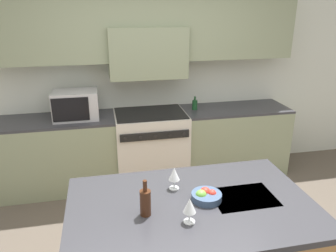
% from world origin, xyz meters
% --- Properties ---
extents(back_cabinetry, '(10.00, 0.46, 2.70)m').
position_xyz_m(back_cabinetry, '(0.00, 2.01, 1.60)').
color(back_cabinetry, silver).
rests_on(back_cabinetry, ground_plane).
extents(back_counter, '(3.67, 0.62, 0.91)m').
position_xyz_m(back_counter, '(0.00, 1.76, 0.46)').
color(back_counter, gray).
rests_on(back_counter, ground_plane).
extents(range_stove, '(0.89, 0.70, 0.93)m').
position_xyz_m(range_stove, '(0.00, 1.74, 0.46)').
color(range_stove, beige).
rests_on(range_stove, ground_plane).
extents(microwave, '(0.52, 0.38, 0.33)m').
position_xyz_m(microwave, '(-0.89, 1.76, 1.08)').
color(microwave, '#B7B7BC').
rests_on(microwave, back_counter).
extents(wine_bottle, '(0.07, 0.07, 0.25)m').
position_xyz_m(wine_bottle, '(-0.36, -0.33, 1.01)').
color(wine_bottle, '#422314').
rests_on(wine_bottle, kitchen_island).
extents(wine_glass_near, '(0.08, 0.08, 0.17)m').
position_xyz_m(wine_glass_near, '(-0.10, -0.46, 1.03)').
color(wine_glass_near, white).
rests_on(wine_glass_near, kitchen_island).
extents(wine_glass_far, '(0.08, 0.08, 0.17)m').
position_xyz_m(wine_glass_far, '(-0.11, -0.06, 1.03)').
color(wine_glass_far, white).
rests_on(wine_glass_far, kitchen_island).
extents(fruit_bowl, '(0.21, 0.21, 0.08)m').
position_xyz_m(fruit_bowl, '(0.08, -0.25, 0.95)').
color(fruit_bowl, '#384C6B').
rests_on(fruit_bowl, kitchen_island).
extents(oil_bottle_on_counter, '(0.07, 0.07, 0.17)m').
position_xyz_m(oil_bottle_on_counter, '(0.59, 1.80, 0.98)').
color(oil_bottle_on_counter, '#194723').
rests_on(oil_bottle_on_counter, back_counter).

